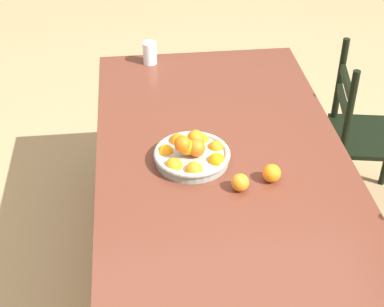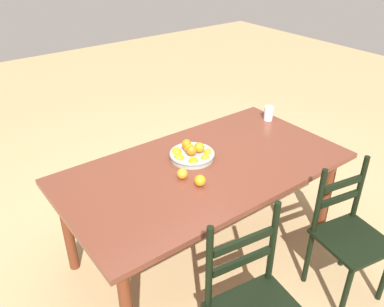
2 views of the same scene
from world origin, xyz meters
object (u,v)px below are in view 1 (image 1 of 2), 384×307
at_px(fruit_bowl, 192,154).
at_px(orange_loose_1, 240,182).
at_px(orange_loose_0, 272,173).
at_px(dining_table, 223,172).
at_px(drinking_glass, 150,53).
at_px(chair_by_cabinet, 362,137).

bearing_deg(fruit_bowl, orange_loose_1, 39.62).
bearing_deg(orange_loose_0, orange_loose_1, -72.80).
bearing_deg(fruit_bowl, dining_table, 95.53).
xyz_separation_m(orange_loose_1, drinking_glass, (-1.10, -0.29, 0.02)).
bearing_deg(dining_table, drinking_glass, -163.72).
xyz_separation_m(orange_loose_0, orange_loose_1, (0.04, -0.13, -0.00)).
relative_size(dining_table, orange_loose_1, 28.09).
xyz_separation_m(chair_by_cabinet, orange_loose_0, (0.68, -0.68, 0.35)).
xyz_separation_m(dining_table, chair_by_cabinet, (-0.51, 0.84, -0.23)).
relative_size(fruit_bowl, orange_loose_0, 4.32).
height_order(dining_table, chair_by_cabinet, chair_by_cabinet).
height_order(chair_by_cabinet, drinking_glass, chair_by_cabinet).
distance_m(dining_table, chair_by_cabinet, 1.01).
height_order(fruit_bowl, orange_loose_0, fruit_bowl).
bearing_deg(orange_loose_1, dining_table, -171.63).
xyz_separation_m(dining_table, drinking_glass, (-0.89, -0.26, 0.14)).
bearing_deg(fruit_bowl, chair_by_cabinet, 118.29).
relative_size(chair_by_cabinet, orange_loose_1, 13.20).
xyz_separation_m(chair_by_cabinet, fruit_bowl, (0.52, -0.98, 0.35)).
bearing_deg(drinking_glass, dining_table, 16.28).
distance_m(fruit_bowl, orange_loose_0, 0.34).
distance_m(dining_table, drinking_glass, 0.93).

